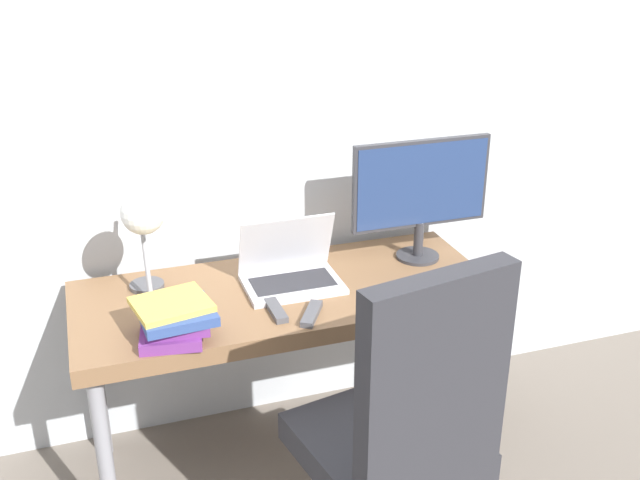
{
  "coord_description": "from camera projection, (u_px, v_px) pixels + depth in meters",
  "views": [
    {
      "loc": [
        -0.61,
        -1.91,
        1.89
      ],
      "look_at": [
        0.12,
        0.27,
        0.89
      ],
      "focal_mm": 42.0,
      "sensor_mm": 36.0,
      "label": 1
    }
  ],
  "objects": [
    {
      "name": "desk",
      "position": [
        285.0,
        307.0,
        2.6
      ],
      "size": [
        1.43,
        0.6,
        0.71
      ],
      "color": "brown",
      "rests_on": "ground_plane"
    },
    {
      "name": "office_chair",
      "position": [
        405.0,
        426.0,
        2.06
      ],
      "size": [
        0.56,
        0.57,
        1.11
      ],
      "color": "black",
      "rests_on": "ground_plane"
    },
    {
      "name": "tv_remote",
      "position": [
        312.0,
        314.0,
        2.39
      ],
      "size": [
        0.11,
        0.15,
        0.02
      ],
      "color": "#4C4C51",
      "rests_on": "desk"
    },
    {
      "name": "media_remote",
      "position": [
        276.0,
        310.0,
        2.41
      ],
      "size": [
        0.04,
        0.15,
        0.02
      ],
      "color": "#4C4C51",
      "rests_on": "desk"
    },
    {
      "name": "book_stack",
      "position": [
        174.0,
        320.0,
        2.25
      ],
      "size": [
        0.25,
        0.24,
        0.11
      ],
      "color": "#753384",
      "rests_on": "desk"
    },
    {
      "name": "monitor",
      "position": [
        421.0,
        190.0,
        2.7
      ],
      "size": [
        0.52,
        0.16,
        0.45
      ],
      "color": "#333338",
      "rests_on": "desk"
    },
    {
      "name": "wall_back",
      "position": [
        253.0,
        96.0,
        2.65
      ],
      "size": [
        8.0,
        0.05,
        2.6
      ],
      "color": "silver",
      "rests_on": "ground_plane"
    },
    {
      "name": "game_controller",
      "position": [
        177.0,
        323.0,
        2.32
      ],
      "size": [
        0.15,
        0.1,
        0.04
      ],
      "color": "black",
      "rests_on": "desk"
    },
    {
      "name": "laptop",
      "position": [
        290.0,
        271.0,
        2.59
      ],
      "size": [
        0.33,
        0.24,
        0.24
      ],
      "color": "silver",
      "rests_on": "desk"
    },
    {
      "name": "desk_lamp",
      "position": [
        143.0,
        220.0,
        2.34
      ],
      "size": [
        0.14,
        0.28,
        0.4
      ],
      "color": "#4C4C51",
      "rests_on": "desk"
    }
  ]
}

